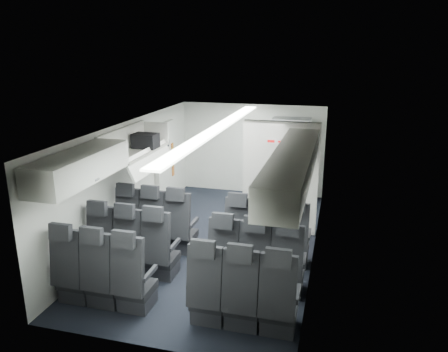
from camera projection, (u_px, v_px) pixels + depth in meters
The scene contains 14 objects.
cabin_shell at pixel (218, 184), 7.64m from camera, with size 3.41×6.01×2.16m.
seat_row_front at pixel (210, 234), 7.35m from camera, with size 3.33×0.56×1.24m.
seat_row_mid at pixel (192, 257), 6.52m from camera, with size 3.33×0.56×1.24m.
seat_row_rear at pixel (170, 288), 5.68m from camera, with size 3.33×0.56×1.24m.
overhead_bin_left_rear at pixel (79, 167), 5.93m from camera, with size 0.53×1.80×0.40m.
overhead_bin_left_front_open at pixel (134, 148), 7.59m from camera, with size 0.64×1.70×0.72m.
overhead_bin_right_rear at pixel (285, 183), 5.23m from camera, with size 0.53×1.80×0.40m.
overhead_bin_right_front at pixel (299, 151), 6.85m from camera, with size 0.53×1.70×0.40m.
bulkhead_partition at pixel (280, 178), 8.15m from camera, with size 1.40×0.15×2.13m.
galley_unit at pixel (290, 160), 9.97m from camera, with size 0.85×0.52×1.90m.
boarding_door at pixel (165, 165), 9.53m from camera, with size 0.12×1.27×1.86m.
flight_attendant at pixel (257, 175), 9.13m from camera, with size 0.62×0.41×1.71m, color black.
carry_on_bag at pixel (146, 141), 7.80m from camera, with size 0.43×0.30×0.26m, color black.
papers at pixel (265, 168), 8.98m from camera, with size 0.21×0.02×0.15m, color white.
Camera 1 is at (1.98, -7.01, 3.42)m, focal length 35.00 mm.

